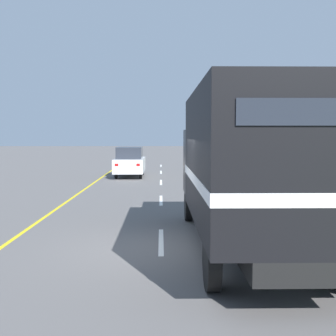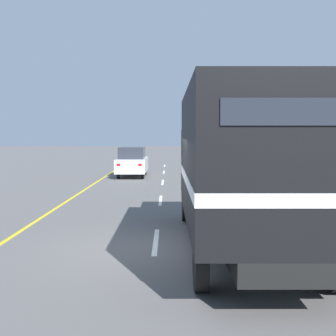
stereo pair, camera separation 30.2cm
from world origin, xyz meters
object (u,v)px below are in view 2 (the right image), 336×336
at_px(roadside_tree_mid, 301,126).
at_px(roadside_tree_far, 295,124).
at_px(horse_trailer_truck, 243,164).
at_px(highway_sign, 298,161).
at_px(lead_car_white, 132,162).

height_order(roadside_tree_mid, roadside_tree_far, roadside_tree_far).
relative_size(horse_trailer_truck, roadside_tree_mid, 1.47).
bearing_deg(highway_sign, lead_car_white, 128.74).
height_order(lead_car_white, roadside_tree_far, roadside_tree_far).
distance_m(highway_sign, roadside_tree_mid, 15.59).
height_order(highway_sign, roadside_tree_mid, roadside_tree_mid).
bearing_deg(highway_sign, roadside_tree_mid, 72.08).
xyz_separation_m(lead_car_white, roadside_tree_far, (14.49, 14.01, 2.79)).
bearing_deg(lead_car_white, roadside_tree_mid, 23.16).
bearing_deg(horse_trailer_truck, roadside_tree_mid, 69.58).
relative_size(highway_sign, roadside_tree_far, 0.49).
distance_m(horse_trailer_truck, lead_car_white, 17.87).
xyz_separation_m(horse_trailer_truck, highway_sign, (3.68, 7.96, -0.40)).
relative_size(horse_trailer_truck, lead_car_white, 1.85).
bearing_deg(horse_trailer_truck, highway_sign, 65.17).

